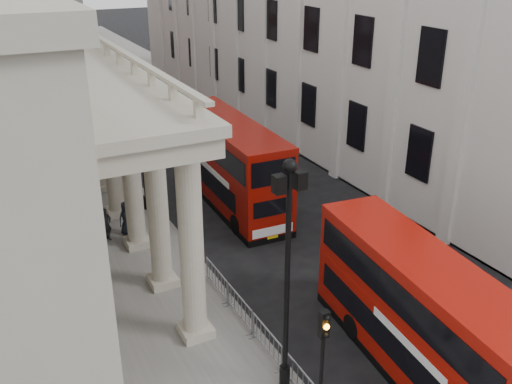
% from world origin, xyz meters
% --- Properties ---
extents(sidewalk_west, '(6.00, 140.00, 0.12)m').
position_xyz_m(sidewalk_west, '(-3.00, 30.00, 0.06)').
color(sidewalk_west, slate).
rests_on(sidewalk_west, ground).
extents(sidewalk_east, '(3.00, 140.00, 0.12)m').
position_xyz_m(sidewalk_east, '(13.50, 30.00, 0.06)').
color(sidewalk_east, slate).
rests_on(sidewalk_east, ground).
extents(kerb, '(0.20, 140.00, 0.14)m').
position_xyz_m(kerb, '(-0.05, 30.00, 0.07)').
color(kerb, slate).
rests_on(kerb, ground).
extents(lamp_post_south, '(1.05, 0.44, 8.32)m').
position_xyz_m(lamp_post_south, '(-0.60, 4.00, 4.91)').
color(lamp_post_south, black).
rests_on(lamp_post_south, sidewalk_west).
extents(lamp_post_mid, '(1.05, 0.44, 8.32)m').
position_xyz_m(lamp_post_mid, '(-0.60, 20.00, 4.91)').
color(lamp_post_mid, black).
rests_on(lamp_post_mid, sidewalk_west).
extents(lamp_post_north, '(1.05, 0.44, 8.32)m').
position_xyz_m(lamp_post_north, '(-0.60, 36.00, 4.91)').
color(lamp_post_north, black).
rests_on(lamp_post_north, sidewalk_west).
extents(traffic_light, '(0.28, 0.33, 4.30)m').
position_xyz_m(traffic_light, '(-0.50, 1.98, 3.11)').
color(traffic_light, black).
rests_on(traffic_light, sidewalk_west).
extents(bus_near, '(3.56, 10.67, 4.52)m').
position_xyz_m(bus_near, '(4.02, 2.68, 2.36)').
color(bus_near, '#A10F07').
rests_on(bus_near, ground).
extents(bus_far, '(3.14, 11.53, 4.94)m').
position_xyz_m(bus_far, '(4.17, 19.01, 2.58)').
color(bus_far, '#8C0D06').
rests_on(bus_far, ground).
extents(pedestrian_a, '(0.79, 0.70, 1.82)m').
position_xyz_m(pedestrian_a, '(-3.56, 17.17, 1.03)').
color(pedestrian_a, black).
rests_on(pedestrian_a, sidewalk_west).
extents(pedestrian_b, '(0.96, 0.78, 1.86)m').
position_xyz_m(pedestrian_b, '(-3.84, 17.52, 1.05)').
color(pedestrian_b, black).
rests_on(pedestrian_b, sidewalk_west).
extents(pedestrian_c, '(1.00, 0.75, 1.85)m').
position_xyz_m(pedestrian_c, '(-2.42, 17.42, 1.04)').
color(pedestrian_c, black).
rests_on(pedestrian_c, sidewalk_west).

